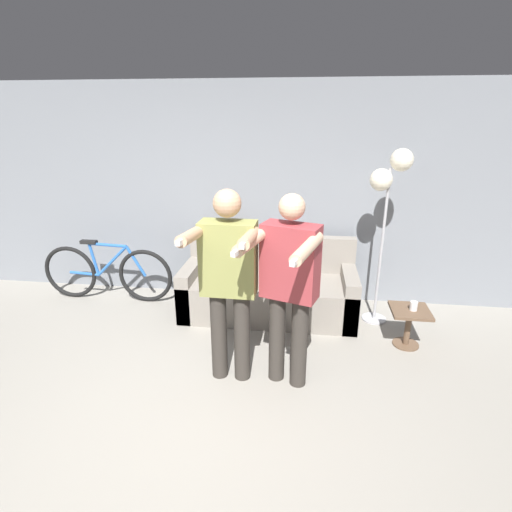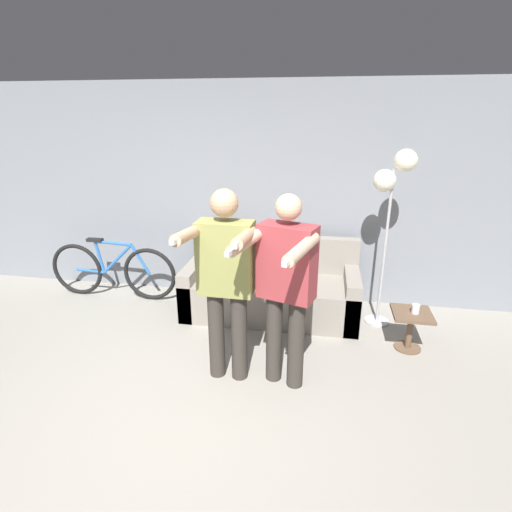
# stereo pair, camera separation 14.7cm
# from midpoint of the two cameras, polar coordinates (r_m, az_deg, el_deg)

# --- Properties ---
(ground_plane) EXTENTS (16.00, 16.00, 0.00)m
(ground_plane) POSITION_cam_midpoint_polar(r_m,az_deg,el_deg) (3.19, -10.79, -25.20)
(ground_plane) COLOR gray
(wall_back) EXTENTS (10.00, 0.05, 2.60)m
(wall_back) POSITION_cam_midpoint_polar(r_m,az_deg,el_deg) (4.91, -1.10, 8.76)
(wall_back) COLOR gray
(wall_back) RESTS_ON ground_plane
(couch) EXTENTS (1.98, 0.81, 0.87)m
(couch) POSITION_cam_midpoint_polar(r_m,az_deg,el_deg) (4.67, 3.07, -4.98)
(couch) COLOR gray
(couch) RESTS_ON ground_plane
(person_left) EXTENTS (0.53, 0.68, 1.69)m
(person_left) POSITION_cam_midpoint_polar(r_m,az_deg,el_deg) (3.27, -3.09, -2.71)
(person_left) COLOR #38332D
(person_left) RESTS_ON ground_plane
(person_right) EXTENTS (0.65, 0.78, 1.67)m
(person_right) POSITION_cam_midpoint_polar(r_m,az_deg,el_deg) (3.21, 5.56, -3.60)
(person_right) COLOR #38332D
(person_right) RESTS_ON ground_plane
(cat) EXTENTS (0.44, 0.11, 0.16)m
(cat) POSITION_cam_midpoint_polar(r_m,az_deg,el_deg) (4.80, -2.53, 4.04)
(cat) COLOR tan
(cat) RESTS_ON couch
(floor_lamp) EXTENTS (0.41, 0.27, 1.91)m
(floor_lamp) POSITION_cam_midpoint_polar(r_m,az_deg,el_deg) (4.32, 19.94, 9.53)
(floor_lamp) COLOR #B2B2B7
(floor_lamp) RESTS_ON ground_plane
(side_table) EXTENTS (0.37, 0.37, 0.40)m
(side_table) POSITION_cam_midpoint_polar(r_m,az_deg,el_deg) (4.29, 22.17, -8.89)
(side_table) COLOR brown
(side_table) RESTS_ON ground_plane
(cup) EXTENTS (0.07, 0.07, 0.09)m
(cup) POSITION_cam_midpoint_polar(r_m,az_deg,el_deg) (4.22, 22.78, -6.99)
(cup) COLOR white
(cup) RESTS_ON side_table
(bicycle) EXTENTS (1.67, 0.07, 0.77)m
(bicycle) POSITION_cam_midpoint_polar(r_m,az_deg,el_deg) (5.34, -19.05, -1.99)
(bicycle) COLOR black
(bicycle) RESTS_ON ground_plane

